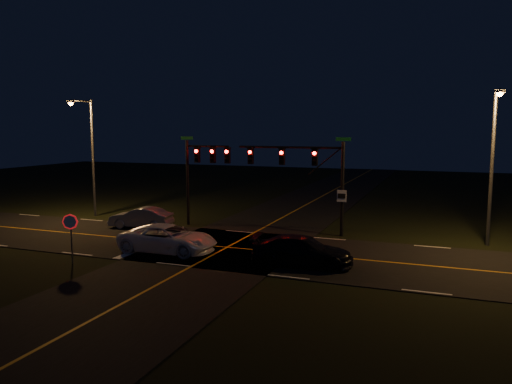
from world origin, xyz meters
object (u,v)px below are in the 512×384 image
(sedan_silver, at_px, (141,218))
(stop_sign, at_px, (71,228))
(signal_mast_nw, at_px, (201,165))
(streetlight_nw, at_px, (90,148))
(suv_dark, at_px, (302,252))
(pickup_white, at_px, (168,239))
(signal_mast_ne, at_px, (306,167))
(streetlight_ne, at_px, (493,154))

(sedan_silver, bearing_deg, stop_sign, 3.52)
(signal_mast_nw, bearing_deg, stop_sign, -98.11)
(streetlight_nw, relative_size, stop_sign, 3.53)
(stop_sign, height_order, suv_dark, stop_sign)
(stop_sign, relative_size, sedan_silver, 0.57)
(streetlight_nw, distance_m, pickup_white, 14.59)
(streetlight_nw, height_order, signal_mast_ne, streetlight_nw)
(streetlight_nw, height_order, streetlight_ne, same)
(streetlight_ne, relative_size, pickup_white, 1.64)
(signal_mast_ne, height_order, signal_mast_nw, same)
(signal_mast_ne, relative_size, signal_mast_nw, 1.19)
(suv_dark, bearing_deg, sedan_silver, 61.82)
(streetlight_ne, distance_m, pickup_white, 18.89)
(streetlight_nw, relative_size, suv_dark, 1.72)
(streetlight_ne, height_order, pickup_white, streetlight_ne)
(suv_dark, relative_size, sedan_silver, 1.17)
(signal_mast_nw, height_order, stop_sign, signal_mast_nw)
(pickup_white, bearing_deg, sedan_silver, 43.74)
(signal_mast_nw, distance_m, stop_sign, 11.69)
(sedan_silver, bearing_deg, suv_dark, 59.88)
(streetlight_nw, distance_m, streetlight_ne, 28.00)
(pickup_white, bearing_deg, streetlight_nw, 54.30)
(suv_dark, bearing_deg, signal_mast_ne, 7.83)
(pickup_white, distance_m, sedan_silver, 7.43)
(streetlight_nw, xyz_separation_m, streetlight_ne, (28.00, 0.00, 0.00))
(streetlight_nw, relative_size, sedan_silver, 2.02)
(streetlight_nw, height_order, pickup_white, streetlight_nw)
(pickup_white, xyz_separation_m, suv_dark, (7.61, 0.05, -0.02))
(suv_dark, bearing_deg, signal_mast_nw, 44.85)
(pickup_white, bearing_deg, signal_mast_ne, -37.96)
(streetlight_ne, height_order, stop_sign, streetlight_ne)
(streetlight_nw, relative_size, signal_mast_ne, 1.20)
(streetlight_ne, xyz_separation_m, sedan_silver, (-21.83, -2.57, -4.64))
(stop_sign, xyz_separation_m, pickup_white, (3.43, 3.65, -1.08))
(streetlight_nw, height_order, stop_sign, streetlight_nw)
(signal_mast_nw, height_order, suv_dark, signal_mast_nw)
(signal_mast_nw, bearing_deg, signal_mast_ne, -0.01)
(streetlight_ne, bearing_deg, suv_dark, -139.07)
(signal_mast_nw, relative_size, sedan_silver, 1.40)
(streetlight_nw, height_order, suv_dark, streetlight_nw)
(sedan_silver, bearing_deg, streetlight_nw, -120.71)
(streetlight_ne, xyz_separation_m, pickup_white, (-16.57, -7.82, -4.59))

